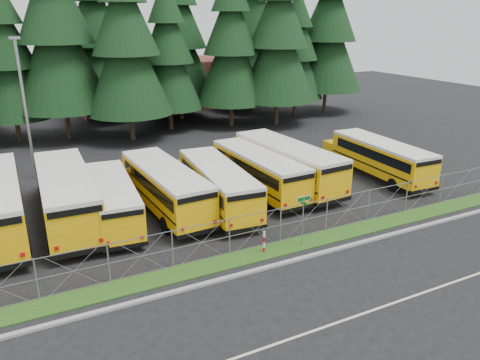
% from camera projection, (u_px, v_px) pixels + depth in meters
% --- Properties ---
extents(ground, '(120.00, 120.00, 0.00)m').
position_uv_depth(ground, '(286.00, 231.00, 26.34)').
color(ground, black).
rests_on(ground, ground).
extents(curb, '(50.00, 0.25, 0.12)m').
position_uv_depth(curb, '(318.00, 254.00, 23.71)').
color(curb, gray).
rests_on(curb, ground).
extents(grass_verge, '(50.00, 1.40, 0.06)m').
position_uv_depth(grass_verge, '(303.00, 243.00, 24.90)').
color(grass_verge, '#244C15').
rests_on(grass_verge, ground).
extents(road_lane_line, '(50.00, 0.12, 0.01)m').
position_uv_depth(road_lane_line, '(387.00, 305.00, 19.60)').
color(road_lane_line, beige).
rests_on(road_lane_line, ground).
extents(chainlink_fence, '(44.00, 0.10, 2.00)m').
position_uv_depth(chainlink_fence, '(296.00, 221.00, 25.17)').
color(chainlink_fence, '#92949A').
rests_on(chainlink_fence, ground).
extents(brick_building, '(22.00, 10.00, 6.00)m').
position_uv_depth(brick_building, '(164.00, 83.00, 61.57)').
color(brick_building, brown).
rests_on(brick_building, ground).
extents(bus_1, '(3.22, 12.09, 3.15)m').
position_uv_depth(bus_1, '(66.00, 196.00, 27.08)').
color(bus_1, '#FFBA08').
rests_on(bus_1, ground).
extents(bus_2, '(3.16, 10.03, 2.59)m').
position_uv_depth(bus_2, '(112.00, 201.00, 27.20)').
color(bus_2, '#FFBA08').
rests_on(bus_2, ground).
extents(bus_3, '(3.19, 11.16, 2.89)m').
position_uv_depth(bus_3, '(164.00, 188.00, 28.74)').
color(bus_3, '#FFBA08').
rests_on(bus_3, ground).
extents(bus_4, '(3.35, 10.81, 2.79)m').
position_uv_depth(bus_4, '(216.00, 186.00, 29.28)').
color(bus_4, '#FFBA08').
rests_on(bus_4, ground).
extents(bus_5, '(2.90, 10.82, 2.82)m').
position_uv_depth(bus_5, '(256.00, 172.00, 31.83)').
color(bus_5, '#FFBA08').
rests_on(bus_5, ground).
extents(bus_6, '(3.57, 11.86, 3.07)m').
position_uv_depth(bus_6, '(284.00, 164.00, 33.03)').
color(bus_6, '#FFBA08').
rests_on(bus_6, ground).
extents(bus_east, '(2.88, 10.60, 2.76)m').
position_uv_depth(bus_east, '(378.00, 159.00, 34.86)').
color(bus_east, '#FFBA08').
rests_on(bus_east, ground).
extents(street_sign, '(0.84, 0.55, 2.81)m').
position_uv_depth(street_sign, '(303.00, 210.00, 23.96)').
color(street_sign, '#92949A').
rests_on(street_sign, ground).
extents(striped_bollard, '(0.11, 0.11, 1.20)m').
position_uv_depth(striped_bollard, '(264.00, 242.00, 23.75)').
color(striped_bollard, '#B20C0C').
rests_on(striped_bollard, ground).
extents(light_standard, '(0.70, 0.35, 10.14)m').
position_uv_depth(light_standard, '(25.00, 105.00, 33.01)').
color(light_standard, '#92949A').
rests_on(light_standard, ground).
extents(conifer_2, '(6.91, 6.91, 15.27)m').
position_uv_depth(conifer_2, '(7.00, 60.00, 42.70)').
color(conifer_2, black).
rests_on(conifer_2, ground).
extents(conifer_3, '(9.03, 9.03, 19.96)m').
position_uv_depth(conifer_3, '(56.00, 33.00, 42.91)').
color(conifer_3, black).
rests_on(conifer_3, ground).
extents(conifer_4, '(8.06, 8.06, 17.82)m').
position_uv_depth(conifer_4, '(126.00, 45.00, 42.65)').
color(conifer_4, black).
rests_on(conifer_4, ground).
extents(conifer_5, '(6.91, 6.91, 15.28)m').
position_uv_depth(conifer_5, '(168.00, 55.00, 47.48)').
color(conifer_5, black).
rests_on(conifer_5, ground).
extents(conifer_6, '(7.61, 7.61, 16.83)m').
position_uv_depth(conifer_6, '(231.00, 46.00, 48.91)').
color(conifer_6, black).
rests_on(conifer_6, ground).
extents(conifer_7, '(8.26, 8.26, 18.27)m').
position_uv_depth(conifer_7, '(278.00, 39.00, 49.17)').
color(conifer_7, black).
rests_on(conifer_7, ground).
extents(conifer_8, '(6.56, 6.56, 14.52)m').
position_uv_depth(conifer_8, '(296.00, 54.00, 54.53)').
color(conifer_8, black).
rests_on(conifer_8, ground).
extents(conifer_9, '(8.56, 8.56, 18.93)m').
position_uv_depth(conifer_9, '(329.00, 33.00, 55.85)').
color(conifer_9, black).
rests_on(conifer_9, ground).
extents(conifer_11, '(8.29, 8.29, 18.34)m').
position_uv_depth(conifer_11, '(96.00, 38.00, 50.79)').
color(conifer_11, black).
rests_on(conifer_11, ground).
extents(conifer_12, '(8.03, 8.03, 17.76)m').
position_uv_depth(conifer_12, '(179.00, 40.00, 52.02)').
color(conifer_12, black).
rests_on(conifer_12, ground).
extents(conifer_13, '(8.79, 8.79, 19.43)m').
position_uv_depth(conifer_13, '(252.00, 31.00, 56.80)').
color(conifer_13, black).
rests_on(conifer_13, ground).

